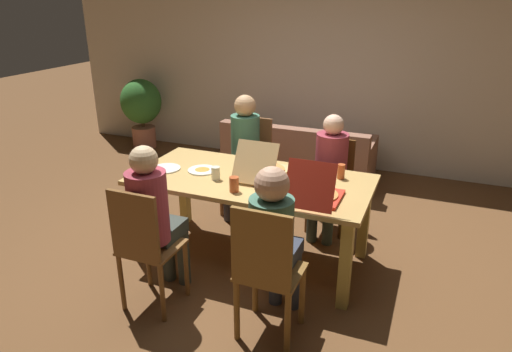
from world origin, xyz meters
The scene contains 21 objects.
ground_plane centered at (0.00, 0.00, 0.00)m, with size 20.00×20.00×0.00m, color brown.
back_wall centered at (0.00, 2.70, 1.33)m, with size 7.79×0.12×2.65m, color beige.
dining_table centered at (0.00, 0.00, 0.66)m, with size 1.98×0.96×0.76m.
chair_0 centered at (0.49, 0.87, 0.48)m, with size 0.39×0.39×0.88m.
person_0 centered at (0.49, 0.73, 0.68)m, with size 0.30×0.52×1.16m.
chair_1 centered at (0.49, -0.93, 0.54)m, with size 0.42×0.38×1.00m.
person_1 centered at (0.49, -0.77, 0.72)m, with size 0.29×0.51×1.22m.
chair_2 centered at (-0.42, -0.96, 0.55)m, with size 0.40×0.38×0.98m.
person_2 centered at (-0.42, -0.80, 0.73)m, with size 0.29×0.49×1.25m.
chair_3 centered at (-0.42, 0.95, 0.54)m, with size 0.44×0.46×0.99m.
person_3 centered at (-0.42, 0.80, 0.74)m, with size 0.29×0.48×1.26m.
pizza_box_0 centered at (0.07, 0.12, 0.81)m, with size 0.35×0.54×0.33m.
pizza_box_1 centered at (0.62, -0.23, 0.81)m, with size 0.35×0.46×0.36m.
plate_0 centered at (-0.46, -0.01, 0.77)m, with size 0.25×0.25×0.03m.
plate_1 centered at (-0.77, -0.09, 0.77)m, with size 0.25×0.25×0.01m.
drinking_glass_0 centered at (0.69, 0.27, 0.82)m, with size 0.06×0.06×0.12m, color #BD5227.
drinking_glass_1 centered at (-0.01, -0.31, 0.82)m, with size 0.07×0.07×0.12m, color #B54F29.
drinking_glass_2 centered at (0.21, -0.34, 0.83)m, with size 0.07×0.07×0.14m, color silver.
drinking_glass_3 centered at (-0.26, -0.14, 0.82)m, with size 0.07×0.07×0.11m, color silver.
couch centered at (-0.18, 1.94, 0.27)m, with size 1.81×0.81×0.74m.
potted_plant centered at (-2.73, 2.29, 0.63)m, with size 0.59×0.59×1.03m.
Camera 1 is at (1.38, -3.28, 2.20)m, focal length 32.32 mm.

